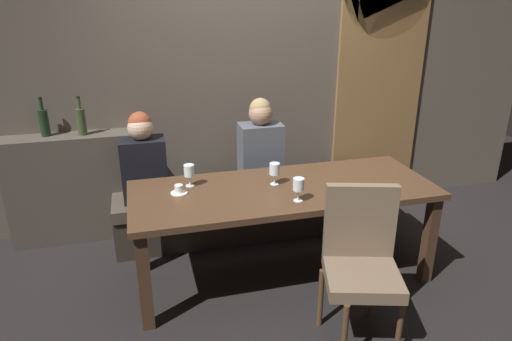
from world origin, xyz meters
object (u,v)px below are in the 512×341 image
at_px(espresso_cup, 179,190).
at_px(diner_bearded, 260,147).
at_px(banquette_bench, 258,210).
at_px(wine_bottle_pale_label, 81,121).
at_px(wine_glass_end_right, 275,170).
at_px(dining_table, 283,198).
at_px(diner_redhead, 143,159).
at_px(wine_glass_near_right, 189,171).
at_px(chair_near_side, 361,255).
at_px(wine_glass_far_right, 299,185).
at_px(wine_bottle_dark_red, 44,122).

bearing_deg(espresso_cup, diner_bearded, 38.46).
relative_size(banquette_bench, wine_bottle_pale_label, 7.67).
bearing_deg(wine_glass_end_right, dining_table, -57.09).
bearing_deg(banquette_bench, diner_redhead, 179.42).
height_order(banquette_bench, diner_redhead, diner_redhead).
bearing_deg(wine_bottle_pale_label, diner_bearded, -13.08).
relative_size(banquette_bench, wine_glass_near_right, 15.24).
xyz_separation_m(chair_near_side, wine_glass_far_right, (-0.24, 0.48, 0.30)).
distance_m(banquette_bench, espresso_cup, 1.10).
relative_size(dining_table, wine_bottle_pale_label, 6.75).
bearing_deg(chair_near_side, diner_redhead, 130.63).
xyz_separation_m(diner_redhead, wine_glass_end_right, (0.92, -0.64, 0.05)).
xyz_separation_m(wine_glass_near_right, espresso_cup, (-0.09, -0.11, -0.09)).
xyz_separation_m(diner_redhead, espresso_cup, (0.22, -0.62, -0.03)).
relative_size(wine_bottle_pale_label, wine_glass_far_right, 1.99).
xyz_separation_m(diner_bearded, wine_glass_end_right, (-0.06, -0.62, 0.03)).
distance_m(diner_bearded, wine_bottle_pale_label, 1.50).
bearing_deg(dining_table, banquette_bench, 90.00).
relative_size(diner_bearded, wine_glass_far_right, 4.86).
relative_size(wine_bottle_dark_red, wine_glass_end_right, 1.99).
relative_size(wine_glass_end_right, wine_glass_near_right, 1.00).
xyz_separation_m(diner_bearded, wine_glass_far_right, (0.01, -0.93, 0.03)).
distance_m(wine_bottle_dark_red, wine_glass_near_right, 1.39).
bearing_deg(wine_bottle_dark_red, wine_bottle_pale_label, -8.39).
bearing_deg(chair_near_side, diner_bearded, 100.07).
height_order(chair_near_side, espresso_cup, chair_near_side).
bearing_deg(wine_bottle_pale_label, wine_glass_near_right, -46.68).
bearing_deg(espresso_cup, chair_near_side, -38.75).
xyz_separation_m(chair_near_side, diner_bearded, (-0.25, 1.41, 0.27)).
distance_m(banquette_bench, wine_glass_near_right, 1.03).
bearing_deg(diner_redhead, dining_table, -36.36).
bearing_deg(wine_glass_far_right, wine_bottle_dark_red, 143.06).
xyz_separation_m(dining_table, espresso_cup, (-0.74, 0.09, 0.11)).
distance_m(wine_bottle_pale_label, wine_glass_end_right, 1.69).
xyz_separation_m(dining_table, wine_glass_far_right, (0.02, -0.24, 0.20)).
bearing_deg(wine_bottle_dark_red, wine_glass_near_right, -39.04).
distance_m(chair_near_side, wine_glass_near_right, 1.34).
xyz_separation_m(diner_redhead, wine_bottle_pale_label, (-0.47, 0.31, 0.27)).
height_order(diner_redhead, wine_glass_far_right, diner_redhead).
height_order(dining_table, espresso_cup, espresso_cup).
bearing_deg(diner_redhead, chair_near_side, -49.37).
distance_m(chair_near_side, diner_redhead, 1.90).
bearing_deg(wine_bottle_pale_label, wine_bottle_dark_red, 171.61).
xyz_separation_m(wine_glass_end_right, wine_glass_far_right, (0.07, -0.32, 0.00)).
relative_size(banquette_bench, wine_glass_far_right, 15.24).
relative_size(diner_redhead, wine_glass_end_right, 4.51).
height_order(banquette_bench, diner_bearded, diner_bearded).
bearing_deg(wine_glass_far_right, wine_bottle_pale_label, 138.87).
height_order(banquette_bench, wine_bottle_pale_label, wine_bottle_pale_label).
xyz_separation_m(wine_bottle_pale_label, wine_glass_near_right, (0.78, -0.82, -0.21)).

